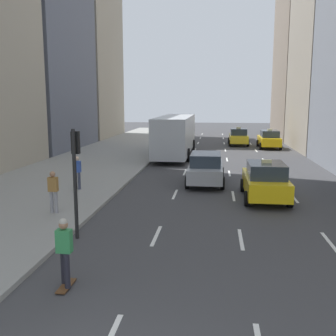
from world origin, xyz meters
TOP-DOWN VIEW (x-y plane):
  - sidewalk_left at (-7.00, 27.00)m, footprint 8.00×66.00m
  - lane_markings at (2.60, 23.00)m, footprint 5.72×56.00m
  - taxi_lead at (6.80, 34.11)m, footprint 2.02×4.40m
  - taxi_second at (4.00, 36.49)m, footprint 2.02×4.40m
  - taxi_third at (4.00, 13.54)m, footprint 2.02×4.40m
  - sedan_black_near at (1.20, 16.75)m, footprint 2.02×4.75m
  - city_bus at (-1.61, 27.82)m, footprint 2.80×11.61m
  - skateboarder at (-1.81, 4.05)m, footprint 0.36×0.80m
  - pedestrian_mid_block at (-4.51, 9.74)m, footprint 0.36×0.22m
  - pedestrian_far_walking at (-5.04, 13.87)m, footprint 0.36×0.22m
  - traffic_light_pole at (-2.75, 7.52)m, footprint 0.24×0.42m

SIDE VIEW (x-z plane):
  - lane_markings at x=2.60m, z-range 0.00..0.01m
  - sidewalk_left at x=-7.00m, z-range 0.00..0.15m
  - sedan_black_near at x=1.20m, z-range 0.02..1.72m
  - taxi_lead at x=6.80m, z-range -0.05..1.82m
  - taxi_second at x=4.00m, z-range -0.05..1.82m
  - taxi_third at x=4.00m, z-range -0.05..1.82m
  - skateboarder at x=-1.81m, z-range 0.09..1.84m
  - pedestrian_mid_block at x=-4.51m, z-range 0.24..1.89m
  - pedestrian_far_walking at x=-5.04m, z-range 0.24..1.89m
  - city_bus at x=-1.61m, z-range 0.16..3.41m
  - traffic_light_pole at x=-2.75m, z-range 0.61..4.21m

